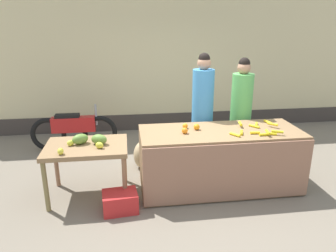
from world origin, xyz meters
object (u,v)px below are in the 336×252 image
at_px(parked_motorcycle, 74,129).
at_px(produce_crate, 120,202).
at_px(vendor_woman_blue_shirt, 202,112).
at_px(produce_sack, 143,155).
at_px(vendor_woman_green_shirt, 241,113).

xyz_separation_m(parked_motorcycle, produce_crate, (0.86, -2.23, -0.27)).
distance_m(vendor_woman_blue_shirt, produce_sack, 1.21).
bearing_deg(produce_crate, produce_sack, 73.62).
distance_m(vendor_woman_green_shirt, produce_sack, 1.75).
bearing_deg(vendor_woman_green_shirt, produce_crate, -149.96).
distance_m(parked_motorcycle, produce_crate, 2.41).
bearing_deg(vendor_woman_green_shirt, produce_sack, 176.05).
bearing_deg(produce_sack, produce_crate, -106.38).
height_order(parked_motorcycle, produce_crate, parked_motorcycle).
relative_size(parked_motorcycle, produce_crate, 3.64).
relative_size(vendor_woman_blue_shirt, produce_crate, 4.29).
height_order(vendor_woman_blue_shirt, parked_motorcycle, vendor_woman_blue_shirt).
height_order(vendor_woman_green_shirt, produce_sack, vendor_woman_green_shirt).
bearing_deg(parked_motorcycle, vendor_woman_blue_shirt, -26.13).
relative_size(vendor_woman_green_shirt, parked_motorcycle, 1.13).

